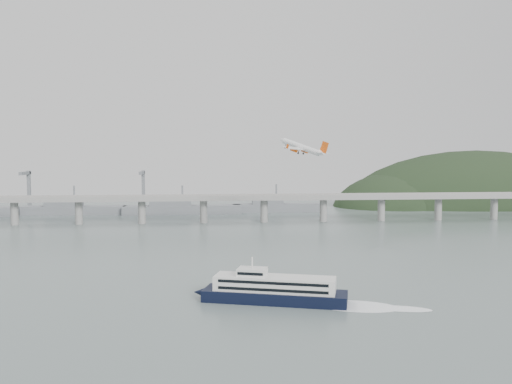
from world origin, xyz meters
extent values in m
plane|color=slate|center=(0.00, 0.00, 0.00)|extent=(900.00, 900.00, 0.00)
cube|color=gray|center=(0.00, 200.00, 20.00)|extent=(800.00, 22.00, 2.20)
cube|color=gray|center=(0.00, 189.50, 22.00)|extent=(800.00, 0.60, 1.80)
cube|color=gray|center=(0.00, 210.50, 22.00)|extent=(800.00, 0.60, 1.80)
cylinder|color=gray|center=(-180.00, 200.00, 9.50)|extent=(6.00, 6.00, 21.00)
cylinder|color=gray|center=(-130.00, 200.00, 9.50)|extent=(6.00, 6.00, 21.00)
cylinder|color=gray|center=(-80.00, 200.00, 9.50)|extent=(6.00, 6.00, 21.00)
cylinder|color=gray|center=(-30.00, 200.00, 9.50)|extent=(6.00, 6.00, 21.00)
cylinder|color=gray|center=(20.00, 200.00, 9.50)|extent=(6.00, 6.00, 21.00)
cylinder|color=gray|center=(70.00, 200.00, 9.50)|extent=(6.00, 6.00, 21.00)
cylinder|color=gray|center=(120.00, 200.00, 9.50)|extent=(6.00, 6.00, 21.00)
cylinder|color=gray|center=(170.00, 200.00, 9.50)|extent=(6.00, 6.00, 21.00)
cylinder|color=gray|center=(220.00, 200.00, 9.50)|extent=(6.00, 6.00, 21.00)
ellipsoid|color=black|center=(270.00, 330.00, -18.00)|extent=(320.00, 150.00, 156.00)
ellipsoid|color=black|center=(175.00, 320.00, -12.00)|extent=(140.00, 110.00, 96.00)
cube|color=slate|center=(-150.00, 270.00, 4.00)|extent=(95.67, 20.15, 8.00)
cube|color=slate|center=(-159.50, 270.00, 12.00)|extent=(33.90, 15.02, 8.00)
cylinder|color=slate|center=(-150.00, 270.00, 20.00)|extent=(1.60, 1.60, 14.00)
cube|color=slate|center=(-50.00, 265.00, 4.00)|extent=(110.55, 21.43, 8.00)
cube|color=slate|center=(-61.00, 265.00, 12.00)|extent=(39.01, 16.73, 8.00)
cylinder|color=slate|center=(-50.00, 265.00, 20.00)|extent=(1.60, 1.60, 14.00)
cube|color=slate|center=(40.00, 275.00, 4.00)|extent=(85.00, 13.60, 8.00)
cube|color=slate|center=(31.50, 275.00, 12.00)|extent=(29.75, 11.90, 8.00)
cylinder|color=slate|center=(40.00, 275.00, 20.00)|extent=(1.60, 1.60, 14.00)
cube|color=slate|center=(-200.00, 300.00, 20.00)|extent=(3.00, 3.00, 40.00)
cube|color=slate|center=(-200.00, 290.00, 38.00)|extent=(3.00, 28.00, 3.00)
cube|color=slate|center=(-90.00, 300.00, 20.00)|extent=(3.00, 3.00, 40.00)
cube|color=slate|center=(-90.00, 290.00, 38.00)|extent=(3.00, 28.00, 3.00)
cube|color=black|center=(-1.30, -38.78, 2.24)|extent=(57.40, 28.78, 4.47)
cone|color=black|center=(-30.24, -30.19, 2.24)|extent=(6.63, 5.88, 4.47)
cube|color=silver|center=(-1.30, -38.78, 7.27)|extent=(48.19, 24.09, 5.59)
cube|color=black|center=(-2.91, -44.19, 8.72)|extent=(40.77, 12.27, 1.12)
cube|color=black|center=(-2.91, -44.19, 6.04)|extent=(40.77, 12.27, 1.12)
cube|color=black|center=(0.31, -33.37, 8.72)|extent=(40.77, 12.27, 1.12)
cube|color=black|center=(0.31, -33.37, 6.04)|extent=(40.77, 12.27, 1.12)
cube|color=silver|center=(-9.87, -36.24, 11.51)|extent=(12.94, 10.68, 2.91)
cube|color=black|center=(-11.01, -40.04, 11.51)|extent=(9.68, 2.99, 1.12)
cylinder|color=silver|center=(-9.87, -36.24, 15.09)|extent=(0.69, 0.69, 4.47)
ellipsoid|color=white|center=(28.70, -47.70, 0.06)|extent=(35.45, 24.60, 0.22)
ellipsoid|color=white|center=(43.71, -52.15, 0.06)|extent=(25.44, 14.59, 0.22)
cylinder|color=white|center=(34.27, 105.79, 61.58)|extent=(21.75, 25.59, 12.18)
cone|color=white|center=(23.28, 117.98, 66.41)|extent=(6.29, 6.43, 4.95)
cone|color=white|center=(45.72, 93.12, 57.11)|extent=(7.09, 7.14, 5.26)
cube|color=white|center=(34.71, 105.21, 60.25)|extent=(30.13, 28.57, 3.69)
cube|color=white|center=(45.20, 93.75, 58.13)|extent=(11.65, 11.20, 1.87)
cube|color=#E9540F|center=(46.69, 92.38, 61.21)|extent=(4.94, 4.90, 8.03)
cylinder|color=#E9540F|center=(37.65, 110.61, 58.98)|extent=(5.08, 5.42, 3.66)
cylinder|color=black|center=(36.21, 112.21, 59.61)|extent=(2.53, 2.27, 2.47)
cube|color=white|center=(37.89, 110.43, 60.00)|extent=(2.20, 2.31, 2.00)
cylinder|color=#E9540F|center=(29.04, 102.62, 59.57)|extent=(5.08, 5.42, 3.66)
cylinder|color=black|center=(27.60, 104.22, 60.20)|extent=(2.53, 2.27, 2.47)
cube|color=white|center=(29.28, 102.44, 60.59)|extent=(2.20, 2.31, 2.00)
cylinder|color=black|center=(36.31, 107.44, 58.27)|extent=(1.11, 0.98, 2.59)
cylinder|color=black|center=(36.04, 107.64, 57.14)|extent=(1.34, 1.33, 1.48)
cylinder|color=black|center=(32.24, 103.66, 58.55)|extent=(1.11, 0.98, 2.59)
cylinder|color=black|center=(31.97, 103.87, 57.42)|extent=(1.34, 1.33, 1.48)
cylinder|color=black|center=(25.35, 115.46, 62.33)|extent=(1.11, 0.98, 2.59)
cylinder|color=black|center=(25.08, 115.66, 61.20)|extent=(1.34, 1.33, 1.48)
cube|color=#E9540F|center=(49.68, 115.82, 59.97)|extent=(1.84, 1.81, 2.95)
cube|color=#E9540F|center=(23.07, 91.12, 61.79)|extent=(1.84, 1.81, 2.95)
camera|label=1|loc=(-27.46, -244.25, 58.34)|focal=38.00mm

